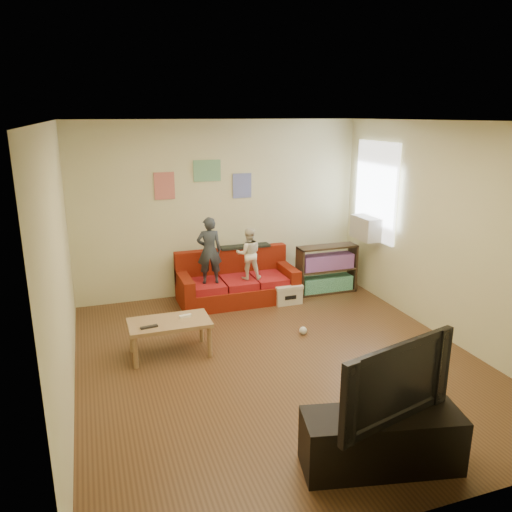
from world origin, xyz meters
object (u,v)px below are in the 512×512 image
object	(u,v)px
sofa	(236,283)
child_a	(209,251)
tv_stand	(381,441)
television	(387,377)
file_box	(287,293)
coffee_table	(170,326)
bookshelf	(326,272)
child_b	(249,254)

from	to	relation	value
sofa	child_a	world-z (taller)	child_a
sofa	tv_stand	bearing A→B (deg)	-89.97
child_a	sofa	bearing A→B (deg)	-152.50
child_a	tv_stand	xyz separation A→B (m)	(0.45, -3.87, -0.63)
sofa	television	bearing A→B (deg)	-89.97
file_box	coffee_table	bearing A→B (deg)	-149.93
bookshelf	tv_stand	distance (m)	4.16
sofa	coffee_table	bearing A→B (deg)	-130.30
child_a	file_box	xyz separation A→B (m)	(1.14, -0.21, -0.72)
child_b	file_box	distance (m)	0.85
file_box	television	bearing A→B (deg)	-100.59
file_box	child_b	bearing A→B (deg)	159.02
child_b	coffee_table	bearing A→B (deg)	54.59
sofa	tv_stand	distance (m)	4.03
bookshelf	tv_stand	bearing A→B (deg)	-110.59
child_a	child_b	distance (m)	0.61
child_b	sofa	bearing A→B (deg)	-36.11
coffee_table	bookshelf	bearing A→B (deg)	26.41
child_a	coffee_table	distance (m)	1.65
bookshelf	sofa	bearing A→B (deg)	174.38
bookshelf	file_box	bearing A→B (deg)	-163.91
tv_stand	child_a	bearing A→B (deg)	108.86
child_b	file_box	xyz separation A→B (m)	(0.54, -0.21, -0.62)
child_b	tv_stand	world-z (taller)	child_b
bookshelf	child_b	bearing A→B (deg)	-179.26
coffee_table	file_box	bearing A→B (deg)	30.07
sofa	child_b	size ratio (longest dim) A/B	2.28
child_a	television	world-z (taller)	child_a
sofa	coffee_table	size ratio (longest dim) A/B	1.87
file_box	tv_stand	xyz separation A→B (m)	(-0.69, -3.67, 0.09)
child_b	television	distance (m)	3.87
tv_stand	television	distance (m)	0.57
file_box	child_a	bearing A→B (deg)	169.71
file_box	television	size ratio (longest dim) A/B	0.37
child_a	coffee_table	size ratio (longest dim) A/B	1.04
coffee_table	tv_stand	distance (m)	2.84
file_box	television	distance (m)	3.79
child_a	bookshelf	world-z (taller)	child_a
sofa	child_b	bearing A→B (deg)	-47.37
sofa	tv_stand	size ratio (longest dim) A/B	1.40
coffee_table	television	bearing A→B (deg)	-63.20
sofa	child_a	bearing A→B (deg)	-160.39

